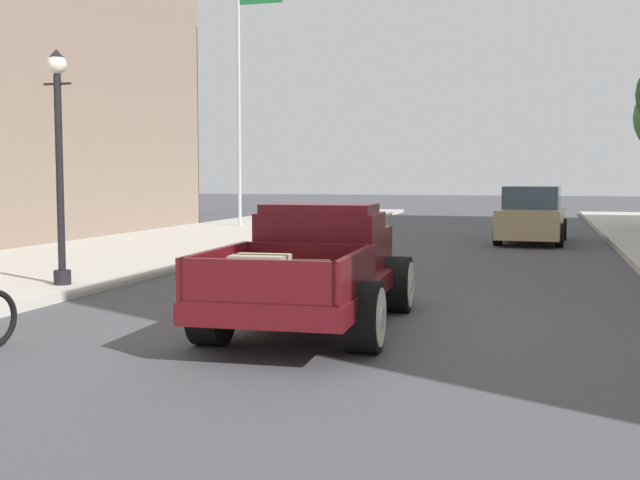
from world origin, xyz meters
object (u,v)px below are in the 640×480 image
object	(u,v)px
hotrod_truck_maroon	(319,267)
flagpole	(245,68)
car_background_tan	(532,216)
street_lamp_near	(59,149)

from	to	relation	value
hotrod_truck_maroon	flagpole	xyz separation A→B (m)	(-7.49, 16.82, 5.02)
hotrod_truck_maroon	car_background_tan	world-z (taller)	car_background_tan
street_lamp_near	car_background_tan	bearing A→B (deg)	59.34
car_background_tan	street_lamp_near	bearing A→B (deg)	-120.66
hotrod_truck_maroon	street_lamp_near	distance (m)	5.27
hotrod_truck_maroon	car_background_tan	bearing A→B (deg)	79.53
car_background_tan	flagpole	size ratio (longest dim) A/B	0.48
car_background_tan	street_lamp_near	world-z (taller)	street_lamp_near
hotrod_truck_maroon	street_lamp_near	world-z (taller)	street_lamp_near
hotrod_truck_maroon	street_lamp_near	size ratio (longest dim) A/B	1.30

